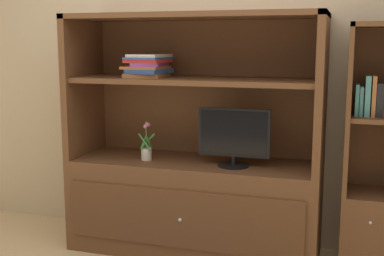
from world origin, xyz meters
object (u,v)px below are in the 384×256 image
Objects in this scene: potted_plant at (147,150)px; media_console at (194,181)px; magazine_stack at (148,66)px; upright_book_row at (373,98)px; tv_monitor at (234,136)px; bookshelf_tall at (371,189)px.

media_console is at bearing 14.01° from potted_plant.
upright_book_row is (1.54, 0.00, -0.18)m from magazine_stack.
upright_book_row is at bearing 4.65° from tv_monitor.
potted_plant is 1.60m from upright_book_row.
magazine_stack is at bearing -177.97° from media_console.
tv_monitor is 0.97m from bookshelf_tall.
media_console is 1.22m from bookshelf_tall.
upright_book_row is at bearing 2.88° from potted_plant.
media_console is at bearing 179.65° from upright_book_row.
bookshelf_tall reaches higher than potted_plant.
bookshelf_tall reaches higher than tv_monitor.
media_console is 5.07× the size of magazine_stack.
bookshelf_tall is at bearing 0.13° from media_console.
upright_book_row is at bearing -0.35° from media_console.
media_console reaches higher than tv_monitor.
tv_monitor is 1.41× the size of magazine_stack.
upright_book_row is (0.89, 0.07, 0.29)m from tv_monitor.
bookshelf_tall is 6.36× the size of upright_book_row.
magazine_stack is at bearing -179.45° from bookshelf_tall.
upright_book_row reaches higher than tv_monitor.
media_console is 6.97× the size of upright_book_row.
magazine_stack is (-0.01, 0.07, 0.61)m from potted_plant.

